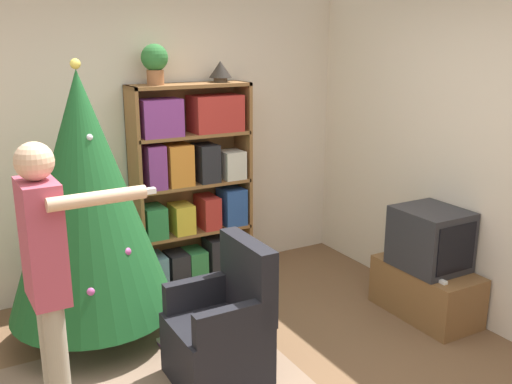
{
  "coord_description": "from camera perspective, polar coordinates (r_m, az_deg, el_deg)",
  "views": [
    {
      "loc": [
        -1.45,
        -2.57,
        2.15
      ],
      "look_at": [
        0.52,
        0.97,
        1.05
      ],
      "focal_mm": 40.0,
      "sensor_mm": 36.0,
      "label": 1
    }
  ],
  "objects": [
    {
      "name": "game_remote",
      "position": [
        4.46,
        17.91,
        -8.42
      ],
      "size": [
        0.04,
        0.12,
        0.02
      ],
      "color": "white",
      "rests_on": "tv_stand"
    },
    {
      "name": "wall_right",
      "position": [
        4.43,
        24.1,
        2.79
      ],
      "size": [
        0.1,
        8.0,
        2.6
      ],
      "color": "beige",
      "rests_on": "ground_plane"
    },
    {
      "name": "table_lamp",
      "position": [
        5.04,
        -3.59,
        12.05
      ],
      "size": [
        0.2,
        0.2,
        0.18
      ],
      "color": "#473828",
      "rests_on": "bookshelf"
    },
    {
      "name": "standing_person",
      "position": [
        3.13,
        -20.12,
        -7.51
      ],
      "size": [
        0.64,
        0.47,
        1.67
      ],
      "rotation": [
        0.0,
        0.0,
        -1.54
      ],
      "color": "#9E937F",
      "rests_on": "ground_plane"
    },
    {
      "name": "wall_back",
      "position": [
        5.05,
        -12.13,
        5.18
      ],
      "size": [
        8.0,
        0.1,
        2.6
      ],
      "color": "beige",
      "rests_on": "ground_plane"
    },
    {
      "name": "potted_plant",
      "position": [
        4.81,
        -10.1,
        12.76
      ],
      "size": [
        0.22,
        0.22,
        0.33
      ],
      "color": "#935B38",
      "rests_on": "bookshelf"
    },
    {
      "name": "television",
      "position": [
        4.63,
        17.05,
        -4.49
      ],
      "size": [
        0.46,
        0.52,
        0.47
      ],
      "color": "#28282D",
      "rests_on": "tv_stand"
    },
    {
      "name": "book_pile_near_tree",
      "position": [
        4.31,
        -8.31,
        -14.52
      ],
      "size": [
        0.22,
        0.17,
        0.04
      ],
      "color": "#843889",
      "rests_on": "ground_plane"
    },
    {
      "name": "christmas_tree",
      "position": [
        4.14,
        -16.63,
        -0.43
      ],
      "size": [
        1.18,
        1.18,
        2.02
      ],
      "color": "#4C3323",
      "rests_on": "ground_plane"
    },
    {
      "name": "bookshelf",
      "position": [
        5.07,
        -6.27,
        0.54
      ],
      "size": [
        1.05,
        0.32,
        1.77
      ],
      "color": "brown",
      "rests_on": "ground_plane"
    },
    {
      "name": "tv_stand",
      "position": [
        4.79,
        16.61,
        -9.45
      ],
      "size": [
        0.45,
        0.84,
        0.41
      ],
      "color": "brown",
      "rests_on": "ground_plane"
    },
    {
      "name": "armchair",
      "position": [
        3.76,
        -3.38,
        -13.89
      ],
      "size": [
        0.57,
        0.56,
        0.92
      ],
      "rotation": [
        0.0,
        0.0,
        -1.57
      ],
      "color": "black",
      "rests_on": "ground_plane"
    }
  ]
}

